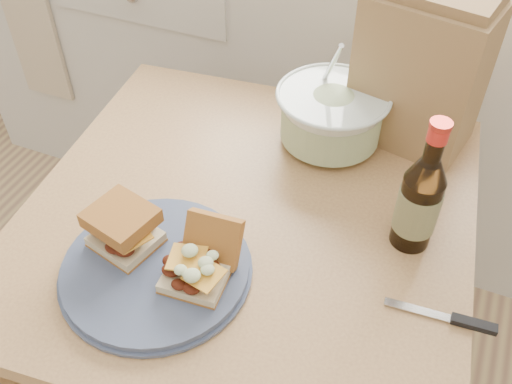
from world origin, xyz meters
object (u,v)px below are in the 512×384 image
at_px(plate, 156,269).
at_px(beer_bottle, 420,201).
at_px(dining_table, 248,246).
at_px(coleslaw_bowl, 331,118).
at_px(paper_bag, 420,72).

relative_size(plate, beer_bottle, 1.20).
xyz_separation_m(dining_table, plate, (-0.08, -0.19, 0.11)).
xyz_separation_m(dining_table, coleslaw_bowl, (0.08, 0.26, 0.16)).
xyz_separation_m(coleslaw_bowl, beer_bottle, (0.22, -0.21, 0.04)).
height_order(plate, paper_bag, paper_bag).
relative_size(dining_table, paper_bag, 2.92).
bearing_deg(coleslaw_bowl, beer_bottle, -44.20).
bearing_deg(dining_table, coleslaw_bowl, 67.50).
height_order(dining_table, beer_bottle, beer_bottle).
distance_m(dining_table, coleslaw_bowl, 0.31).
relative_size(coleslaw_bowl, paper_bag, 0.75).
bearing_deg(plate, paper_bag, 60.27).
bearing_deg(beer_bottle, dining_table, 167.80).
height_order(dining_table, plate, plate).
bearing_deg(plate, coleslaw_bowl, 70.40).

